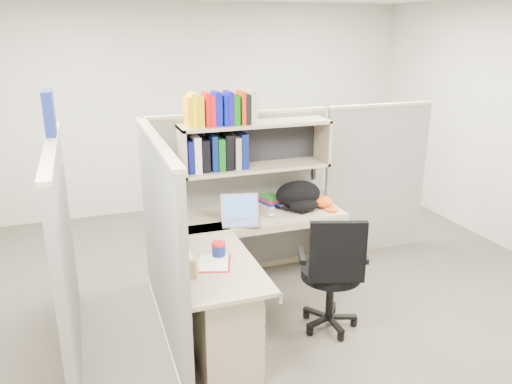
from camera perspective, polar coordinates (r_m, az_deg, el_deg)
name	(u,v)px	position (r m, az deg, el deg)	size (l,w,h in m)	color
ground	(271,314)	(4.48, 1.73, -13.77)	(6.00, 6.00, 0.00)	#37322A
room_shell	(273,131)	(3.87, 1.96, 7.03)	(6.00, 6.00, 6.00)	#B8B5A6
cubicle	(214,204)	(4.37, -4.80, -1.40)	(3.79, 1.84, 1.95)	#60615C
desk	(235,293)	(3.90, -2.38, -11.44)	(1.74, 1.75, 0.73)	gray
laptop	(241,210)	(4.38, -1.76, -2.11)	(0.34, 0.34, 0.24)	#B4B5B9
backpack	(301,196)	(4.73, 5.14, -0.45)	(0.44, 0.34, 0.26)	black
orange_cap	(323,202)	(4.84, 7.63, -1.11)	(0.19, 0.22, 0.10)	#E44C13
snack_canister	(219,249)	(3.80, -4.29, -6.50)	(0.11, 0.11, 0.11)	navy
tissue_box	(188,261)	(3.52, -7.80, -7.80)	(0.13, 0.13, 0.21)	tan
mouse	(272,215)	(4.57, 1.79, -2.61)	(0.08, 0.06, 0.03)	#8FB2CB
paper_cup	(246,205)	(4.71, -1.13, -1.49)	(0.07, 0.07, 0.10)	silver
book_stack	(270,201)	(4.84, 1.62, -0.98)	(0.15, 0.21, 0.10)	slate
loose_paper	(213,262)	(3.72, -4.91, -7.98)	(0.22, 0.29, 0.00)	white
task_chair	(331,291)	(4.13, 8.59, -11.07)	(0.59, 0.55, 1.03)	black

